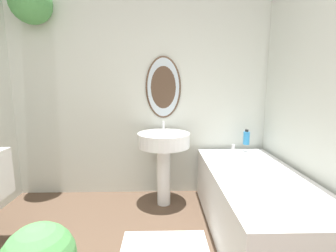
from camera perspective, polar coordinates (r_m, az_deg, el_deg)
wall_back at (r=2.76m, az=-9.50°, el=10.96°), size 2.93×0.41×2.40m
pedestal_sink at (r=2.50m, az=-1.02°, el=-5.27°), size 0.53×0.53×0.87m
bathtub at (r=2.25m, az=19.92°, el=-16.52°), size 0.74×1.60×0.60m
shampoo_bottle at (r=2.80m, az=17.91°, el=-2.62°), size 0.07×0.07×0.17m
bath_mat at (r=2.10m, az=-0.76°, el=-26.43°), size 0.67×0.38×0.02m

